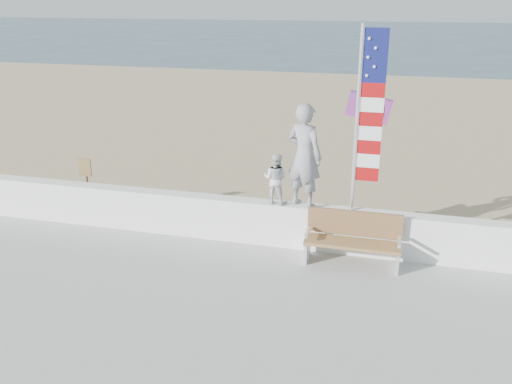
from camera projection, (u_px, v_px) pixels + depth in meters
The scene contains 9 objects.
ground at pixel (219, 296), 9.63m from camera, with size 220.00×220.00×0.00m, color #294152.
sand at pixel (306, 156), 17.79m from camera, with size 90.00×40.00×0.08m, color tan.
seawall at pixel (249, 221), 11.23m from camera, with size 30.00×0.35×0.90m, color white.
adult at pixel (304, 156), 10.46m from camera, with size 0.75×0.49×2.05m, color gray.
child at pixel (276, 179), 10.77m from camera, with size 0.50×0.39×1.03m, color silver.
bench at pixel (353, 238), 10.28m from camera, with size 1.80×0.57×1.00m.
flag at pixel (365, 114), 9.89m from camera, with size 0.50×0.08×3.50m.
parafoil_kite at pixel (370, 108), 12.21m from camera, with size 1.07×0.30×0.73m.
sign at pixel (87, 183), 12.51m from camera, with size 0.32×0.07×1.46m.
Camera 1 is at (2.77, -7.97, 5.03)m, focal length 38.00 mm.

